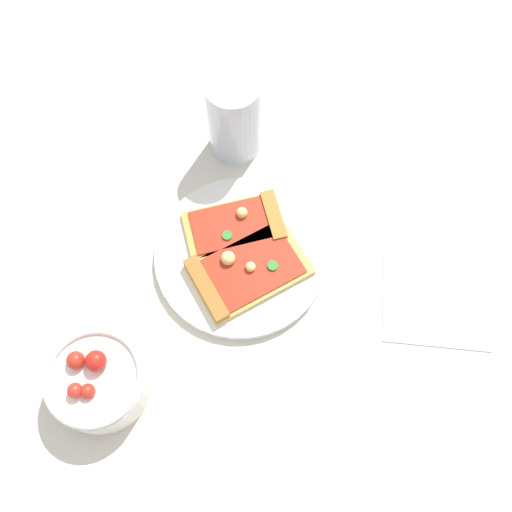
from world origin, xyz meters
The scene contains 7 objects.
ground_plane centered at (0.00, 0.00, 0.00)m, with size 2.40×2.40×0.00m, color beige.
plate centered at (0.02, -0.02, 0.01)m, with size 0.24×0.24×0.01m, color silver.
pizza_slice_near centered at (0.02, 0.00, 0.02)m, with size 0.18×0.16×0.03m.
pizza_slice_far centered at (0.03, -0.07, 0.02)m, with size 0.15×0.11×0.02m.
salad_bowl centered at (0.18, 0.17, 0.03)m, with size 0.12×0.12×0.08m.
soda_glass centered at (0.05, -0.21, 0.07)m, with size 0.08×0.08×0.14m.
paper_napkin centered at (-0.24, 0.00, 0.00)m, with size 0.14×0.16×0.00m, color white.
Camera 1 is at (-0.02, 0.27, 0.73)m, focal length 39.71 mm.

